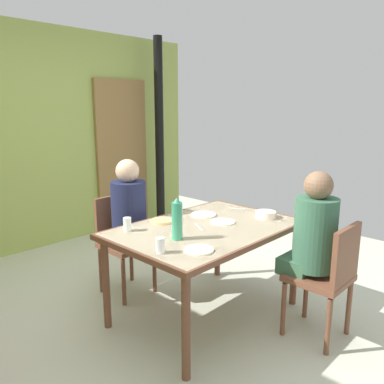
% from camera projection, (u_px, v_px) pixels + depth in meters
% --- Properties ---
extents(ground_plane, '(6.09, 6.09, 0.00)m').
position_uv_depth(ground_plane, '(174.00, 317.00, 3.10)').
color(ground_plane, beige).
extents(wall_back, '(4.61, 0.10, 2.56)m').
position_uv_depth(wall_back, '(31.00, 140.00, 4.40)').
color(wall_back, '#A7BB5B').
rests_on(wall_back, ground_plane).
extents(door_wooden, '(0.80, 0.05, 2.00)m').
position_uv_depth(door_wooden, '(122.00, 155.00, 5.25)').
color(door_wooden, olive).
rests_on(door_wooden, ground_plane).
extents(stove_pipe_column, '(0.12, 0.12, 2.56)m').
position_uv_depth(stove_pipe_column, '(159.00, 134.00, 5.32)').
color(stove_pipe_column, black).
rests_on(stove_pipe_column, ground_plane).
extents(dining_table, '(1.44, 0.98, 0.75)m').
position_uv_depth(dining_table, '(206.00, 235.00, 2.99)').
color(dining_table, brown).
rests_on(dining_table, ground_plane).
extents(chair_near_diner, '(0.40, 0.40, 0.87)m').
position_uv_depth(chair_near_diner, '(329.00, 274.00, 2.70)').
color(chair_near_diner, brown).
rests_on(chair_near_diner, ground_plane).
extents(chair_far_diner, '(0.40, 0.40, 0.87)m').
position_uv_depth(chair_far_diner, '(122.00, 238.00, 3.46)').
color(chair_far_diner, brown).
rests_on(chair_far_diner, ground_plane).
extents(person_near_diner, '(0.30, 0.37, 0.77)m').
position_uv_depth(person_near_diner, '(313.00, 232.00, 2.73)').
color(person_near_diner, '#3C694A').
rests_on(person_near_diner, ground_plane).
extents(person_far_diner, '(0.30, 0.37, 0.77)m').
position_uv_depth(person_far_diner, '(130.00, 210.00, 3.30)').
color(person_far_diner, '#271A4E').
rests_on(person_far_diner, ground_plane).
extents(water_bottle_green_near, '(0.08, 0.08, 0.30)m').
position_uv_depth(water_bottle_green_near, '(177.00, 220.00, 2.66)').
color(water_bottle_green_near, '#33906B').
rests_on(water_bottle_green_near, dining_table).
extents(serving_bowl_center, '(0.17, 0.17, 0.05)m').
position_uv_depth(serving_bowl_center, '(266.00, 214.00, 3.20)').
color(serving_bowl_center, silver).
rests_on(serving_bowl_center, dining_table).
extents(dinner_plate_near_left, '(0.19, 0.19, 0.01)m').
position_uv_depth(dinner_plate_near_left, '(199.00, 250.00, 2.47)').
color(dinner_plate_near_left, white).
rests_on(dinner_plate_near_left, dining_table).
extents(dinner_plate_near_right, '(0.22, 0.22, 0.01)m').
position_uv_depth(dinner_plate_near_right, '(204.00, 215.00, 3.28)').
color(dinner_plate_near_right, white).
rests_on(dinner_plate_near_right, dining_table).
extents(dinner_plate_far_center, '(0.20, 0.20, 0.01)m').
position_uv_depth(dinner_plate_far_center, '(223.00, 222.00, 3.07)').
color(dinner_plate_far_center, white).
rests_on(dinner_plate_far_center, dining_table).
extents(drinking_glass_by_near_diner, '(0.06, 0.06, 0.10)m').
position_uv_depth(drinking_glass_by_near_diner, '(127.00, 224.00, 2.85)').
color(drinking_glass_by_near_diner, silver).
rests_on(drinking_glass_by_near_diner, dining_table).
extents(drinking_glass_by_far_diner, '(0.06, 0.06, 0.10)m').
position_uv_depth(drinking_glass_by_far_diner, '(160.00, 245.00, 2.43)').
color(drinking_glass_by_far_diner, silver).
rests_on(drinking_glass_by_far_diner, dining_table).
extents(bread_plate_sliced, '(0.19, 0.19, 0.02)m').
position_uv_depth(bread_plate_sliced, '(163.00, 221.00, 3.09)').
color(bread_plate_sliced, '#DBB77A').
rests_on(bread_plate_sliced, dining_table).
extents(cutlery_knife_near, '(0.09, 0.14, 0.00)m').
position_uv_depth(cutlery_knife_near, '(199.00, 227.00, 2.95)').
color(cutlery_knife_near, silver).
rests_on(cutlery_knife_near, dining_table).
extents(cutlery_fork_near, '(0.09, 0.14, 0.00)m').
position_uv_depth(cutlery_fork_near, '(238.00, 208.00, 3.49)').
color(cutlery_fork_near, silver).
rests_on(cutlery_fork_near, dining_table).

